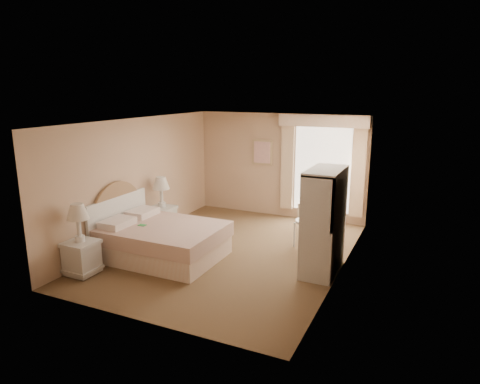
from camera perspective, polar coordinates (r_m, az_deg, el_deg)
The scene contains 9 objects.
room at distance 7.93m, azimuth -1.33°, elevation 0.38°, with size 4.21×5.51×2.51m.
window at distance 10.02m, azimuth 10.84°, elevation 3.47°, with size 2.05×0.22×2.51m.
framed_art at distance 10.49m, azimuth 2.98°, elevation 5.30°, with size 0.52×0.04×0.62m.
bed at distance 8.13m, azimuth -10.77°, elevation -6.14°, with size 2.12×1.64×1.45m.
nightstand_near at distance 7.69m, azimuth -20.45°, elevation -7.08°, with size 0.50×0.50×1.22m.
nightstand_far at distance 9.39m, azimuth -10.34°, elevation -2.69°, with size 0.51×0.51×1.23m.
round_table at distance 9.67m, azimuth 10.14°, elevation -2.36°, with size 0.62×0.62×0.66m.
cafe_chair at distance 8.60m, azimuth 9.28°, elevation -3.28°, with size 0.59×0.59×1.02m.
armoire at distance 7.37m, azimuth 11.09°, elevation -5.00°, with size 0.54×1.08×1.80m.
Camera 1 is at (3.40, -6.93, 3.07)m, focal length 32.00 mm.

